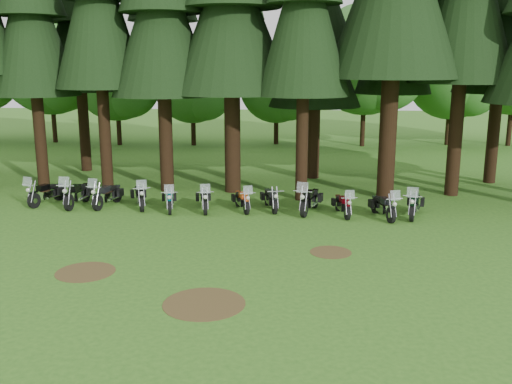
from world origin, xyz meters
TOP-DOWN VIEW (x-y plane):
  - ground at (0.00, 0.00)m, footprint 120.00×120.00m
  - pine_back_4 at (4.04, 13.25)m, footprint 4.94×4.94m
  - decid_1 at (-15.99, 25.76)m, footprint 7.91×7.69m
  - decid_2 at (-10.43, 24.78)m, footprint 6.72×6.53m
  - decid_3 at (-4.71, 25.13)m, footprint 6.12×5.95m
  - decid_4 at (1.58, 26.32)m, footprint 5.93×5.76m
  - decid_5 at (8.29, 25.71)m, footprint 8.45×8.21m
  - decid_6 at (14.85, 27.01)m, footprint 7.06×6.86m
  - dirt_patch_0 at (-3.00, -2.00)m, footprint 1.80×1.80m
  - dirt_patch_1 at (4.50, 0.50)m, footprint 1.40×1.40m
  - dirt_patch_2 at (1.00, -4.00)m, footprint 2.20×2.20m
  - motorcycle_0 at (-7.93, 6.13)m, footprint 0.95×2.27m
  - motorcycle_1 at (-6.41, 5.91)m, footprint 0.48×2.47m
  - motorcycle_2 at (-5.07, 5.97)m, footprint 0.75×2.34m
  - motorcycle_3 at (-3.59, 5.89)m, footprint 1.12×2.24m
  - motorcycle_4 at (-2.18, 5.50)m, footprint 0.78×2.14m
  - motorcycle_5 at (-0.69, 5.60)m, footprint 0.78×2.20m
  - motorcycle_6 at (0.93, 5.75)m, footprint 0.97×2.00m
  - motorcycle_7 at (2.15, 6.02)m, footprint 0.71×2.11m
  - motorcycle_8 at (3.82, 5.68)m, footprint 0.96×2.42m
  - motorcycle_9 at (5.18, 5.31)m, footprint 0.67×2.06m
  - motorcycle_10 at (6.80, 5.03)m, footprint 0.91×2.19m
  - motorcycle_11 at (8.10, 5.37)m, footprint 0.92×2.31m

SIDE VIEW (x-z plane):
  - ground at x=0.00m, z-range 0.00..0.00m
  - dirt_patch_0 at x=-3.00m, z-range 0.00..0.01m
  - dirt_patch_1 at x=4.50m, z-range 0.00..0.01m
  - dirt_patch_2 at x=1.00m, z-range 0.00..0.01m
  - motorcycle_6 at x=0.93m, z-range -0.21..1.08m
  - motorcycle_9 at x=5.18m, z-range -0.21..1.08m
  - motorcycle_7 at x=2.15m, z-range 0.01..0.89m
  - motorcycle_4 at x=-2.18m, z-range -0.22..1.13m
  - motorcycle_5 at x=-0.69m, z-range -0.23..1.16m
  - motorcycle_10 at x=6.80m, z-range -0.23..1.16m
  - motorcycle_0 at x=-7.93m, z-range -0.24..1.21m
  - motorcycle_3 at x=-3.59m, z-range -0.24..1.21m
  - motorcycle_11 at x=8.10m, z-range -0.24..1.22m
  - motorcycle_2 at x=-5.07m, z-range -0.24..1.23m
  - motorcycle_8 at x=3.82m, z-range -0.25..1.28m
  - motorcycle_1 at x=-6.41m, z-range -0.26..1.29m
  - decid_4 at x=1.58m, z-range 0.67..8.07m
  - decid_3 at x=-4.71m, z-range 0.69..8.34m
  - decid_2 at x=-10.43m, z-range 0.76..9.15m
  - decid_6 at x=14.85m, z-range 0.79..9.61m
  - decid_1 at x=-15.99m, z-range 0.89..10.77m
  - decid_5 at x=8.29m, z-range 0.95..11.51m
  - pine_back_4 at x=4.04m, z-range 1.36..15.14m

